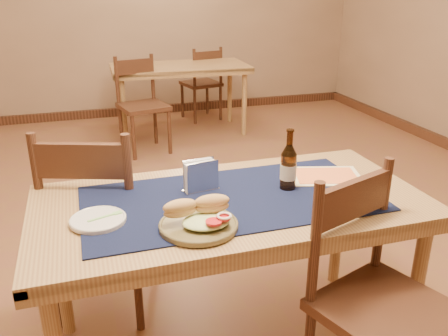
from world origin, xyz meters
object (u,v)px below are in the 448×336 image
object	(u,v)px
napkin_holder	(201,176)
chair_main_near	(379,300)
beer_bottle	(288,167)
chair_main_far	(100,219)
main_table	(231,217)
sandwich_plate	(200,220)
back_table	(180,73)

from	to	relation	value
napkin_holder	chair_main_near	bearing A→B (deg)	-49.28
beer_bottle	napkin_holder	distance (m)	0.37
chair_main_far	beer_bottle	distance (m)	0.95
chair_main_near	main_table	bearing A→B (deg)	130.69
main_table	napkin_holder	size ratio (longest dim) A/B	10.12
chair_main_far	napkin_holder	xyz separation A→B (m)	(0.42, -0.33, 0.30)
chair_main_near	napkin_holder	size ratio (longest dim) A/B	6.11
chair_main_near	sandwich_plate	bearing A→B (deg)	155.23
main_table	sandwich_plate	bearing A→B (deg)	-132.35
back_table	chair_main_near	size ratio (longest dim) A/B	1.52
back_table	beer_bottle	distance (m)	3.34
back_table	chair_main_far	xyz separation A→B (m)	(-1.04, -2.91, -0.15)
chair_main_near	chair_main_far	bearing A→B (deg)	135.40
back_table	sandwich_plate	world-z (taller)	sandwich_plate
chair_main_near	napkin_holder	distance (m)	0.84
chair_main_near	beer_bottle	world-z (taller)	beer_bottle
back_table	beer_bottle	bearing A→B (deg)	-94.34
main_table	chair_main_near	size ratio (longest dim) A/B	1.66
main_table	sandwich_plate	xyz separation A→B (m)	(-0.19, -0.20, 0.12)
napkin_holder	beer_bottle	bearing A→B (deg)	-13.90
sandwich_plate	napkin_holder	distance (m)	0.33
sandwich_plate	beer_bottle	size ratio (longest dim) A/B	1.10
main_table	napkin_holder	distance (m)	0.21
main_table	back_table	bearing A→B (deg)	81.27
napkin_holder	sandwich_plate	bearing A→B (deg)	-105.37
main_table	back_table	xyz separation A→B (m)	(0.51, 3.35, 0.00)
back_table	main_table	bearing A→B (deg)	-98.73
main_table	beer_bottle	xyz separation A→B (m)	(0.26, 0.02, 0.19)
beer_bottle	napkin_holder	size ratio (longest dim) A/B	1.66
chair_main_far	beer_bottle	size ratio (longest dim) A/B	3.82
beer_bottle	back_table	bearing A→B (deg)	85.66
chair_main_far	sandwich_plate	distance (m)	0.77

